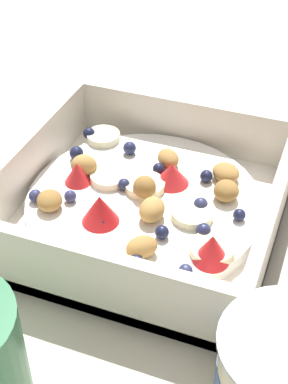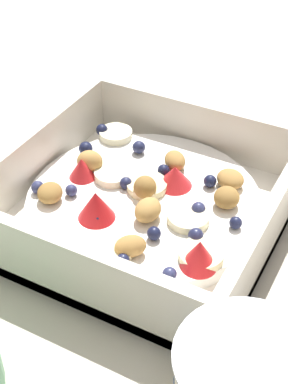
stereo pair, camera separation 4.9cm
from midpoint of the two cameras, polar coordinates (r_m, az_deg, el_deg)
The scene contains 3 objects.
ground_plane at distance 0.51m, azimuth 4.89°, elevation -2.42°, with size 2.40×2.40×0.00m, color beige.
fruit_bowl at distance 0.50m, azimuth 2.83°, elevation -1.18°, with size 0.23×0.23×0.06m.
spoon at distance 0.61m, azimuth 13.72°, elevation 4.33°, with size 0.06×0.17×0.01m.
Camera 2 is at (0.35, 0.16, 0.34)m, focal length 54.44 mm.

